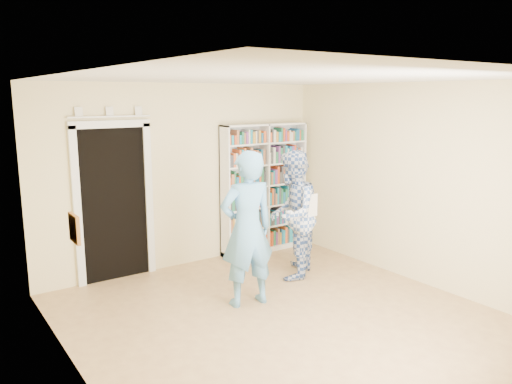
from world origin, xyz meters
TOP-DOWN VIEW (x-y plane):
  - floor at (0.00, 0.00)m, footprint 5.00×5.00m
  - ceiling at (0.00, 0.00)m, footprint 5.00×5.00m
  - wall_back at (0.00, 2.50)m, footprint 4.50×0.00m
  - wall_left at (-2.25, 0.00)m, footprint 0.00×5.00m
  - wall_right at (2.25, 0.00)m, footprint 0.00×5.00m
  - bookshelf at (1.33, 2.34)m, footprint 1.51×0.28m
  - doorway at (-1.10, 2.48)m, footprint 1.10×0.08m
  - wall_art at (-2.23, 0.20)m, footprint 0.03×0.25m
  - man_blue at (-0.10, 0.71)m, footprint 0.75×0.54m
  - man_plaid at (0.94, 1.14)m, footprint 1.11×1.08m
  - paper_sheet at (1.08, 0.91)m, footprint 0.22×0.03m

SIDE VIEW (x-z plane):
  - floor at x=0.00m, z-range 0.00..0.00m
  - man_plaid at x=0.94m, z-range 0.00..1.79m
  - man_blue at x=-0.10m, z-range 0.00..1.90m
  - bookshelf at x=1.33m, z-range 0.01..2.09m
  - paper_sheet at x=1.08m, z-range 0.90..1.21m
  - doorway at x=-1.10m, z-range -0.04..2.39m
  - wall_back at x=0.00m, z-range -0.90..3.60m
  - wall_left at x=-2.25m, z-range -1.15..3.85m
  - wall_right at x=2.25m, z-range -1.15..3.85m
  - wall_art at x=-2.23m, z-range 1.27..1.52m
  - ceiling at x=0.00m, z-range 2.70..2.70m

